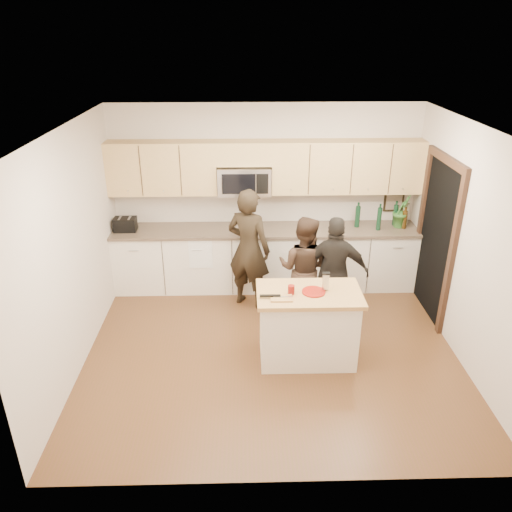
{
  "coord_description": "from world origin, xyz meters",
  "views": [
    {
      "loc": [
        -0.33,
        -5.15,
        3.66
      ],
      "look_at": [
        -0.18,
        0.35,
        1.12
      ],
      "focal_mm": 35.0,
      "sensor_mm": 36.0,
      "label": 1
    }
  ],
  "objects_px": {
    "toaster": "(125,224)",
    "woman_center": "(303,268)",
    "island": "(308,325)",
    "woman_left": "(249,249)",
    "woman_right": "(335,272)"
  },
  "relations": [
    {
      "from": "island",
      "to": "woman_center",
      "type": "xyz_separation_m",
      "value": [
        0.05,
        0.96,
        0.27
      ]
    },
    {
      "from": "toaster",
      "to": "woman_right",
      "type": "relative_size",
      "value": 0.21
    },
    {
      "from": "woman_left",
      "to": "woman_right",
      "type": "xyz_separation_m",
      "value": [
        1.11,
        -0.52,
        -0.11
      ]
    },
    {
      "from": "island",
      "to": "toaster",
      "type": "relative_size",
      "value": 3.76
    },
    {
      "from": "island",
      "to": "woman_center",
      "type": "bearing_deg",
      "value": 87.2
    },
    {
      "from": "woman_left",
      "to": "woman_center",
      "type": "bearing_deg",
      "value": -178.73
    },
    {
      "from": "woman_center",
      "to": "woman_right",
      "type": "xyz_separation_m",
      "value": [
        0.39,
        -0.16,
        0.02
      ]
    },
    {
      "from": "island",
      "to": "woman_left",
      "type": "bearing_deg",
      "value": 117.35
    },
    {
      "from": "toaster",
      "to": "woman_left",
      "type": "height_order",
      "value": "woman_left"
    },
    {
      "from": "toaster",
      "to": "woman_center",
      "type": "distance_m",
      "value": 2.69
    },
    {
      "from": "island",
      "to": "toaster",
      "type": "height_order",
      "value": "toaster"
    },
    {
      "from": "toaster",
      "to": "woman_center",
      "type": "height_order",
      "value": "woman_center"
    },
    {
      "from": "woman_right",
      "to": "woman_left",
      "type": "bearing_deg",
      "value": -16.01
    },
    {
      "from": "island",
      "to": "woman_right",
      "type": "bearing_deg",
      "value": 61.43
    },
    {
      "from": "island",
      "to": "woman_left",
      "type": "relative_size",
      "value": 0.7
    }
  ]
}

